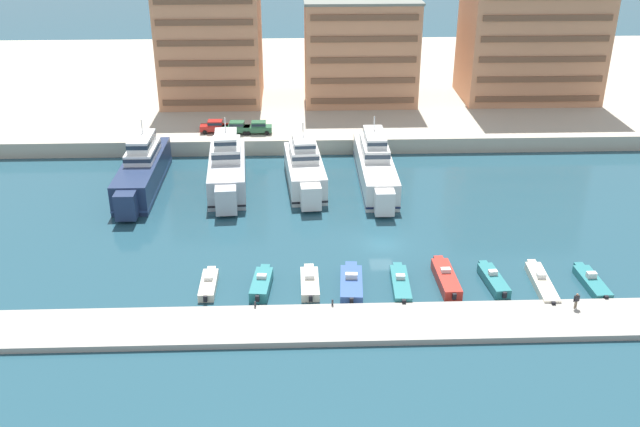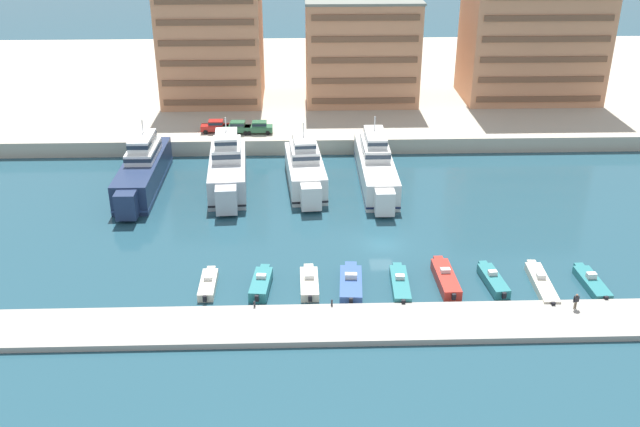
{
  "view_description": "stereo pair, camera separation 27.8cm",
  "coord_description": "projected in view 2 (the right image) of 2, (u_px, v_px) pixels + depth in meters",
  "views": [
    {
      "loc": [
        -9.24,
        -68.37,
        36.58
      ],
      "look_at": [
        -6.69,
        2.91,
        2.5
      ],
      "focal_mm": 40.0,
      "sensor_mm": 36.0,
      "label": 1
    },
    {
      "loc": [
        -8.96,
        -68.38,
        36.58
      ],
      "look_at": [
        -6.69,
        2.91,
        2.5
      ],
      "focal_mm": 40.0,
      "sensor_mm": 36.0,
      "label": 2
    }
  ],
  "objects": [
    {
      "name": "motorboat_red_center_right",
      "position": [
        445.0,
        278.0,
        70.2
      ],
      "size": [
        1.9,
        7.58,
        1.47
      ],
      "color": "red",
      "rests_on": "ground"
    },
    {
      "name": "yacht_silver_left",
      "position": [
        228.0,
        168.0,
        91.23
      ],
      "size": [
        5.6,
        18.71,
        8.53
      ],
      "color": "silver",
      "rests_on": "ground"
    },
    {
      "name": "yacht_white_center_left",
      "position": [
        376.0,
        165.0,
        92.81
      ],
      "size": [
        4.21,
        22.24,
        8.0
      ],
      "color": "white",
      "rests_on": "ground"
    },
    {
      "name": "yacht_white_mid_left",
      "position": [
        305.0,
        169.0,
        91.61
      ],
      "size": [
        5.49,
        16.96,
        7.82
      ],
      "color": "white",
      "rests_on": "ground"
    },
    {
      "name": "motorboat_blue_center_left",
      "position": [
        351.0,
        283.0,
        69.56
      ],
      "size": [
        2.55,
        7.31,
        1.39
      ],
      "color": "#33569E",
      "rests_on": "ground"
    },
    {
      "name": "bollard_west",
      "position": [
        254.0,
        304.0,
        65.43
      ],
      "size": [
        0.2,
        0.2,
        0.61
      ],
      "color": "#2D2D33",
      "rests_on": "pier_dock"
    },
    {
      "name": "pier_dock",
      "position": [
        401.0,
        323.0,
        63.63
      ],
      "size": [
        120.0,
        5.92,
        0.57
      ],
      "primitive_type": "cube",
      "color": "#A8A399",
      "rests_on": "ground"
    },
    {
      "name": "quay_promenade",
      "position": [
        345.0,
        83.0,
        133.79
      ],
      "size": [
        180.0,
        70.0,
        2.21
      ],
      "primitive_type": "cube",
      "color": "#BCB29E",
      "rests_on": "ground"
    },
    {
      "name": "apartment_block_left",
      "position": [
        361.0,
        48.0,
        117.46
      ],
      "size": [
        18.36,
        14.96,
        18.65
      ],
      "color": "tan",
      "rests_on": "quay_promenade"
    },
    {
      "name": "motorboat_cream_mid_left",
      "position": [
        309.0,
        283.0,
        69.62
      ],
      "size": [
        1.77,
        6.39,
        1.26
      ],
      "color": "beige",
      "rests_on": "ground"
    },
    {
      "name": "yacht_navy_far_left",
      "position": [
        143.0,
        170.0,
        90.95
      ],
      "size": [
        4.5,
        20.71,
        8.3
      ],
      "color": "navy",
      "rests_on": "ground"
    },
    {
      "name": "car_green_left",
      "position": [
        237.0,
        127.0,
        103.96
      ],
      "size": [
        4.19,
        2.11,
        1.8
      ],
      "color": "#2D6642",
      "rests_on": "quay_promenade"
    },
    {
      "name": "motorboat_teal_center",
      "position": [
        400.0,
        284.0,
        69.31
      ],
      "size": [
        1.91,
        7.35,
        1.34
      ],
      "color": "teal",
      "rests_on": "ground"
    },
    {
      "name": "pedestrian_near_edge",
      "position": [
        576.0,
        300.0,
        64.87
      ],
      "size": [
        0.6,
        0.29,
        1.57
      ],
      "color": "#7A6B56",
      "rests_on": "pier_dock"
    },
    {
      "name": "motorboat_teal_far_right",
      "position": [
        591.0,
        282.0,
        69.75
      ],
      "size": [
        1.89,
        6.83,
        1.33
      ],
      "color": "teal",
      "rests_on": "ground"
    },
    {
      "name": "ground_plane",
      "position": [
        382.0,
        245.0,
        77.7
      ],
      "size": [
        400.0,
        400.0,
        0.0
      ],
      "primitive_type": "plane",
      "color": "#234C5B"
    },
    {
      "name": "car_red_far_left",
      "position": [
        215.0,
        126.0,
        104.41
      ],
      "size": [
        4.12,
        1.96,
        1.8
      ],
      "color": "red",
      "rests_on": "quay_promenade"
    },
    {
      "name": "car_green_mid_left",
      "position": [
        259.0,
        127.0,
        103.95
      ],
      "size": [
        4.11,
        1.93,
        1.8
      ],
      "color": "#2D6642",
      "rests_on": "quay_promenade"
    },
    {
      "name": "motorboat_teal_left",
      "position": [
        261.0,
        284.0,
        69.29
      ],
      "size": [
        2.19,
        6.15,
        1.45
      ],
      "color": "teal",
      "rests_on": "ground"
    },
    {
      "name": "apartment_block_mid_left",
      "position": [
        534.0,
        29.0,
        116.42
      ],
      "size": [
        22.38,
        13.52,
        24.76
      ],
      "color": "tan",
      "rests_on": "quay_promenade"
    },
    {
      "name": "apartment_block_far_left",
      "position": [
        212.0,
        42.0,
        116.08
      ],
      "size": [
        16.43,
        14.44,
        21.11
      ],
      "color": "tan",
      "rests_on": "quay_promenade"
    },
    {
      "name": "bollard_west_mid",
      "position": [
        332.0,
        302.0,
        65.63
      ],
      "size": [
        0.2,
        0.2,
        0.61
      ],
      "color": "#2D2D33",
      "rests_on": "pier_dock"
    },
    {
      "name": "motorboat_cream_far_left",
      "position": [
        208.0,
        284.0,
        69.47
      ],
      "size": [
        1.54,
        6.0,
        1.17
      ],
      "color": "beige",
      "rests_on": "ground"
    },
    {
      "name": "motorboat_teal_mid_right",
      "position": [
        493.0,
        280.0,
        70.01
      ],
      "size": [
        2.04,
        6.48,
        1.38
      ],
      "color": "teal",
      "rests_on": "ground"
    },
    {
      "name": "motorboat_cream_right",
      "position": [
        541.0,
        284.0,
        69.56
      ],
      "size": [
        1.94,
        8.42,
        1.26
      ],
      "color": "beige",
      "rests_on": "ground"
    }
  ]
}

